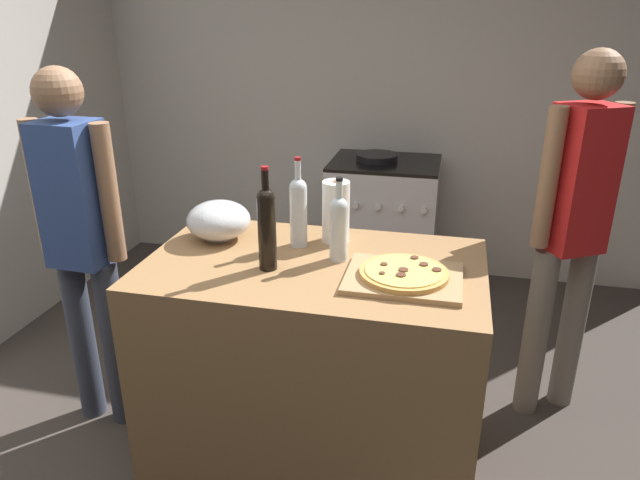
{
  "coord_description": "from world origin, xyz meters",
  "views": [
    {
      "loc": [
        0.61,
        -1.36,
        1.78
      ],
      "look_at": [
        0.14,
        0.66,
        0.95
      ],
      "focal_mm": 32.72,
      "sensor_mm": 36.0,
      "label": 1
    }
  ],
  "objects": [
    {
      "name": "wine_bottle_clear",
      "position": [
        0.23,
        0.61,
        1.03
      ],
      "size": [
        0.07,
        0.07,
        0.32
      ],
      "color": "silver",
      "rests_on": "counter"
    },
    {
      "name": "person_in_red",
      "position": [
        1.13,
        1.13,
        0.94
      ],
      "size": [
        0.34,
        0.28,
        1.64
      ],
      "color": "slate",
      "rests_on": "ground_plane"
    },
    {
      "name": "pizza",
      "position": [
        0.48,
        0.48,
        0.93
      ],
      "size": [
        0.31,
        0.31,
        0.03
      ],
      "color": "tan",
      "rests_on": "cutting_board"
    },
    {
      "name": "person_in_stripes",
      "position": [
        -0.85,
        0.6,
        0.91
      ],
      "size": [
        0.39,
        0.21,
        1.58
      ],
      "color": "#383D4C",
      "rests_on": "ground_plane"
    },
    {
      "name": "mixing_bowl",
      "position": [
        -0.29,
        0.71,
        0.98
      ],
      "size": [
        0.26,
        0.26,
        0.16
      ],
      "color": "#B2B2B7",
      "rests_on": "counter"
    },
    {
      "name": "stove",
      "position": [
        0.2,
        2.22,
        0.44
      ],
      "size": [
        0.68,
        0.58,
        0.91
      ],
      "color": "#B7B7BC",
      "rests_on": "ground_plane"
    },
    {
      "name": "wine_bottle_amber",
      "position": [
        0.05,
        0.71,
        1.05
      ],
      "size": [
        0.07,
        0.07,
        0.36
      ],
      "color": "silver",
      "rests_on": "counter"
    },
    {
      "name": "paper_towel_roll",
      "position": [
        0.18,
        0.79,
        1.02
      ],
      "size": [
        0.11,
        0.11,
        0.25
      ],
      "color": "white",
      "rests_on": "counter"
    },
    {
      "name": "counter",
      "position": [
        0.14,
        0.56,
        0.45
      ],
      "size": [
        1.26,
        0.76,
        0.9
      ],
      "primitive_type": "cube",
      "color": "#9E7247",
      "rests_on": "ground_plane"
    },
    {
      "name": "wine_bottle_dark",
      "position": [
        -0.01,
        0.47,
        1.06
      ],
      "size": [
        0.07,
        0.07,
        0.38
      ],
      "color": "black",
      "rests_on": "counter"
    },
    {
      "name": "kitchen_wall_rear",
      "position": [
        0.0,
        2.62,
        1.3
      ],
      "size": [
        4.19,
        0.1,
        2.6
      ],
      "primitive_type": "cube",
      "color": "#BCB7AD",
      "rests_on": "ground_plane"
    },
    {
      "name": "ground_plane",
      "position": [
        0.0,
        1.28,
        -0.01
      ],
      "size": [
        4.19,
        3.17,
        0.02
      ],
      "primitive_type": "cube",
      "color": "#3F3833"
    },
    {
      "name": "cutting_board",
      "position": [
        0.48,
        0.48,
        0.91
      ],
      "size": [
        0.4,
        0.32,
        0.02
      ],
      "primitive_type": "cube",
      "color": "tan",
      "rests_on": "counter"
    }
  ]
}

